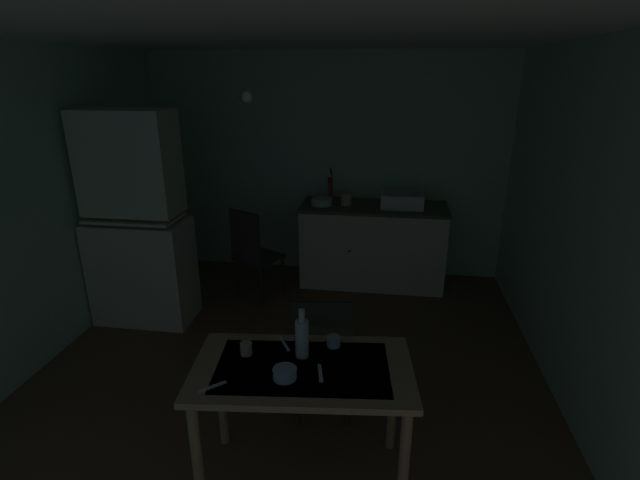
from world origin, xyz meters
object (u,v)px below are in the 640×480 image
mixing_bowl_counter (322,202)px  mug_dark (246,349)px  chair_far_side (323,353)px  glass_bottle (302,337)px  sink_basin (402,200)px  hand_pump (330,188)px  serving_bowl_wide (285,373)px  hutch_cabinet (137,228)px  chair_by_counter (254,253)px  dining_table (303,384)px

mixing_bowl_counter → mug_dark: 2.68m
mixing_bowl_counter → chair_far_side: mixing_bowl_counter is taller
mixing_bowl_counter → glass_bottle: size_ratio=0.78×
mixing_bowl_counter → sink_basin: bearing=3.4°
sink_basin → glass_bottle: 2.76m
chair_far_side → glass_bottle: glass_bottle is taller
mixing_bowl_counter → hand_pump: bearing=50.0°
chair_far_side → sink_basin: bearing=76.7°
chair_far_side → serving_bowl_wide: 0.73m
hutch_cabinet → serving_bowl_wide: bearing=-45.4°
mixing_bowl_counter → mug_dark: size_ratio=3.11×
chair_by_counter → chair_far_side: bearing=-60.4°
sink_basin → serving_bowl_wide: sink_basin is taller
sink_basin → hand_pump: size_ratio=1.13×
glass_bottle → serving_bowl_wide: bearing=-104.0°
sink_basin → chair_far_side: (-0.53, -2.24, -0.48)m
chair_far_side → mug_dark: (-0.36, -0.48, 0.31)m
hutch_cabinet → hand_pump: (1.61, 1.18, 0.15)m
chair_by_counter → mug_dark: chair_by_counter is taller
sink_basin → chair_far_side: sink_basin is taller
chair_by_counter → mug_dark: (0.58, -2.13, 0.29)m
mixing_bowl_counter → dining_table: bearing=-84.1°
glass_bottle → dining_table: bearing=-79.2°
dining_table → serving_bowl_wide: 0.19m
mug_dark → serving_bowl_wide: bearing=-35.0°
dining_table → chair_by_counter: size_ratio=1.27×
hand_pump → mug_dark: bearing=-92.6°
sink_basin → hand_pump: 0.78m
hand_pump → mixing_bowl_counter: bearing=-130.0°
mug_dark → glass_bottle: (0.31, 0.03, 0.08)m
hutch_cabinet → sink_basin: bearing=25.5°
serving_bowl_wide → mug_dark: size_ratio=1.74×
chair_far_side → glass_bottle: (-0.05, -0.45, 0.39)m
dining_table → chair_by_counter: (-0.91, 2.20, -0.14)m
sink_basin → mug_dark: size_ratio=6.16×
chair_by_counter → dining_table: bearing=-67.6°
serving_bowl_wide → mug_dark: (-0.26, 0.18, 0.01)m
sink_basin → chair_by_counter: sink_basin is taller
chair_far_side → serving_bowl_wide: chair_far_side is taller
hutch_cabinet → dining_table: 2.47m
mixing_bowl_counter → glass_bottle: 2.65m
mixing_bowl_counter → glass_bottle: (0.26, -2.64, -0.05)m
hutch_cabinet → chair_far_side: size_ratio=2.11×
hutch_cabinet → hand_pump: hutch_cabinet is taller
hand_pump → serving_bowl_wide: bearing=-87.4°
hutch_cabinet → sink_basin: 2.64m
mug_dark → glass_bottle: size_ratio=0.25×
sink_basin → dining_table: size_ratio=0.36×
sink_basin → serving_bowl_wide: 2.98m
serving_bowl_wide → glass_bottle: 0.23m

